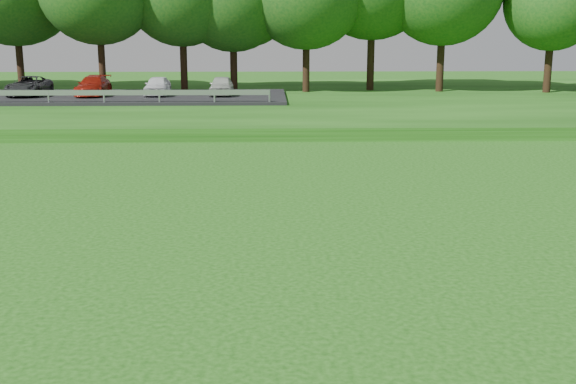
{
  "coord_description": "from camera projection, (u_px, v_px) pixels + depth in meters",
  "views": [
    {
      "loc": [
        -13.02,
        -12.71,
        5.02
      ],
      "look_at": [
        -12.6,
        3.45,
        1.3
      ],
      "focal_mm": 45.0,
      "sensor_mm": 36.0,
      "label": 1
    }
  ],
  "objects": [
    {
      "name": "berm",
      "position": [
        469.0,
        101.0,
        46.89
      ],
      "size": [
        130.0,
        30.0,
        0.6
      ],
      "primitive_type": "cube",
      "color": "#15420C",
      "rests_on": "ground"
    },
    {
      "name": "parking_lot",
      "position": [
        90.0,
        92.0,
        44.95
      ],
      "size": [
        24.0,
        9.0,
        1.38
      ],
      "color": "black",
      "rests_on": "berm"
    },
    {
      "name": "walking_path",
      "position": [
        551.0,
        137.0,
        33.32
      ],
      "size": [
        130.0,
        1.6,
        0.04
      ],
      "primitive_type": "cube",
      "color": "gray",
      "rests_on": "ground"
    }
  ]
}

